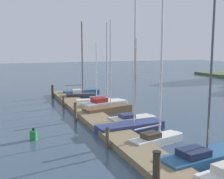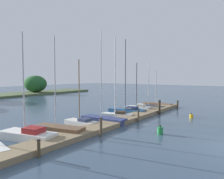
% 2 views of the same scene
% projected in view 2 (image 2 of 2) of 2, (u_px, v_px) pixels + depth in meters
% --- Properties ---
extents(dock_pier, '(28.93, 1.80, 0.35)m').
position_uv_depth(dock_pier, '(109.00, 124.00, 17.50)').
color(dock_pier, '#847051').
rests_on(dock_pier, ground).
extents(sailboat_3, '(2.18, 4.25, 7.03)m').
position_uv_depth(sailboat_3, '(27.00, 134.00, 13.82)').
color(sailboat_3, white).
rests_on(sailboat_3, ground).
extents(sailboat_4, '(1.98, 4.17, 7.05)m').
position_uv_depth(sailboat_4, '(57.00, 129.00, 15.27)').
color(sailboat_4, brown).
rests_on(sailboat_4, ground).
extents(sailboat_5, '(1.24, 3.28, 5.59)m').
position_uv_depth(sailboat_5, '(81.00, 121.00, 18.03)').
color(sailboat_5, silver).
rests_on(sailboat_5, ground).
extents(sailboat_6, '(1.54, 4.49, 8.23)m').
position_uv_depth(sailboat_6, '(102.00, 119.00, 18.96)').
color(sailboat_6, navy).
rests_on(sailboat_6, ground).
extents(sailboat_7, '(1.61, 3.38, 8.00)m').
position_uv_depth(sailboat_7, '(116.00, 113.00, 21.16)').
color(sailboat_7, white).
rests_on(sailboat_7, ground).
extents(sailboat_8, '(1.80, 4.46, 8.25)m').
position_uv_depth(sailboat_8, '(127.00, 110.00, 23.88)').
color(sailboat_8, '#285684').
rests_on(sailboat_8, ground).
extents(sailboat_9, '(1.75, 3.19, 5.74)m').
position_uv_depth(sailboat_9, '(137.00, 108.00, 25.46)').
color(sailboat_9, white).
rests_on(sailboat_9, ground).
extents(sailboat_10, '(1.63, 3.93, 6.07)m').
position_uv_depth(sailboat_10, '(149.00, 106.00, 27.18)').
color(sailboat_10, '#232833').
rests_on(sailboat_10, ground).
extents(sailboat_11, '(1.31, 4.24, 4.97)m').
position_uv_depth(sailboat_11, '(157.00, 104.00, 29.40)').
color(sailboat_11, brown).
rests_on(sailboat_11, ground).
extents(mooring_piling_1, '(0.20, 0.20, 0.95)m').
position_uv_depth(mooring_piling_1, '(39.00, 149.00, 10.81)').
color(mooring_piling_1, '#4C3D28').
rests_on(mooring_piling_1, ground).
extents(mooring_piling_2, '(0.23, 0.23, 1.31)m').
position_uv_depth(mooring_piling_2, '(101.00, 127.00, 14.60)').
color(mooring_piling_2, brown).
rests_on(mooring_piling_2, ground).
extents(mooring_piling_3, '(0.20, 0.20, 1.05)m').
position_uv_depth(mooring_piling_3, '(138.00, 116.00, 19.31)').
color(mooring_piling_3, brown).
rests_on(mooring_piling_3, ground).
extents(mooring_piling_4, '(0.31, 0.31, 1.53)m').
position_uv_depth(mooring_piling_4, '(159.00, 107.00, 23.17)').
color(mooring_piling_4, '#3D3323').
rests_on(mooring_piling_4, ground).
extents(mooring_piling_5, '(0.25, 0.25, 0.99)m').
position_uv_depth(mooring_piling_5, '(178.00, 104.00, 27.40)').
color(mooring_piling_5, '#3D3323').
rests_on(mooring_piling_5, ground).
extents(channel_buoy_0, '(0.35, 0.35, 0.51)m').
position_uv_depth(channel_buoy_0, '(191.00, 116.00, 20.92)').
color(channel_buoy_0, gold).
rests_on(channel_buoy_0, ground).
extents(channel_buoy_1, '(0.41, 0.41, 0.67)m').
position_uv_depth(channel_buoy_1, '(160.00, 130.00, 15.18)').
color(channel_buoy_1, '#23843D').
rests_on(channel_buoy_1, ground).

